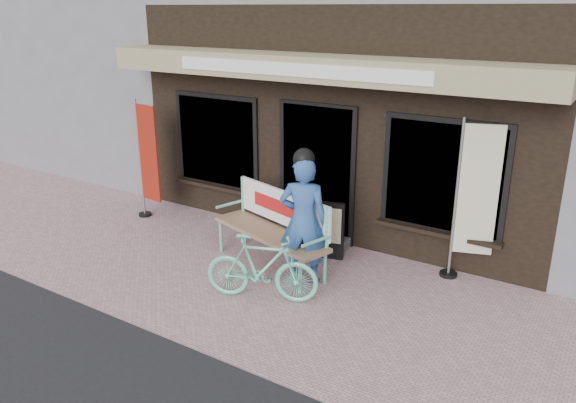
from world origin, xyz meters
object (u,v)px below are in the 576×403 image
Objects in this scene: bench at (275,223)px; bicycle at (262,268)px; person at (303,218)px; nobori_cream at (474,199)px; nobori_red at (147,159)px; menu_stand at (329,230)px.

bench is 1.43× the size of bicycle.
person reaches higher than bicycle.
nobori_cream is (2.47, 1.05, 0.51)m from bench.
bench is at bearing -0.16° from nobori_red.
bicycle is at bearing -109.55° from menu_stand.
bicycle is 0.70× the size of nobori_red.
menu_stand is (0.56, 0.60, -0.20)m from bench.
nobori_red is (-2.90, 0.38, 0.44)m from bench.
nobori_cream is (1.85, 1.30, 0.23)m from person.
nobori_red is at bearing -171.03° from bench.
bicycle is at bearing -49.18° from bench.
nobori_red is 2.39× the size of menu_stand.
nobori_red is at bearing 148.62° from person.
nobori_cream reaches higher than person.
bench reaches higher than menu_stand.
bicycle is 2.95m from nobori_cream.
nobori_cream is (2.03, 2.01, 0.71)m from bicycle.
person is at bearing -34.91° from bicycle.
person is (0.62, -0.25, 0.27)m from bench.
menu_stand is (-1.91, -0.45, -0.70)m from nobori_cream.
menu_stand is (3.45, 0.22, -0.63)m from nobori_red.
bench is 0.72m from person.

